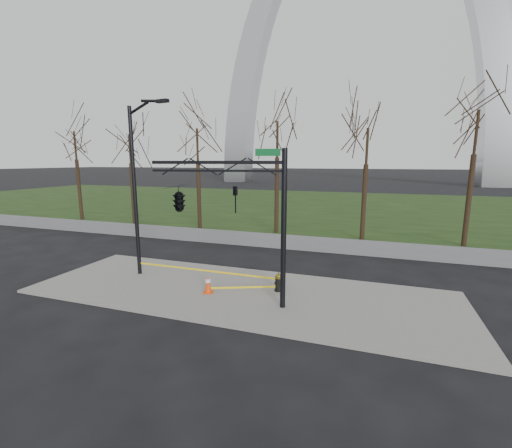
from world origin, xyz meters
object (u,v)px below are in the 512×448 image
(traffic_signal_mast, at_px, (198,199))
(fire_hydrant, at_px, (279,283))
(street_light, at_px, (137,180))
(traffic_cone, at_px, (208,284))

(traffic_signal_mast, bearing_deg, fire_hydrant, 28.36)
(street_light, bearing_deg, fire_hydrant, 9.68)
(traffic_signal_mast, bearing_deg, street_light, 146.71)
(traffic_cone, bearing_deg, fire_hydrant, 22.40)
(fire_hydrant, relative_size, traffic_signal_mast, 0.13)
(street_light, height_order, traffic_signal_mast, street_light)
(fire_hydrant, xyz_separation_m, traffic_signal_mast, (-2.64, -1.97, 3.68))
(fire_hydrant, relative_size, street_light, 0.10)
(traffic_cone, height_order, street_light, street_light)
(street_light, distance_m, traffic_signal_mast, 4.68)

